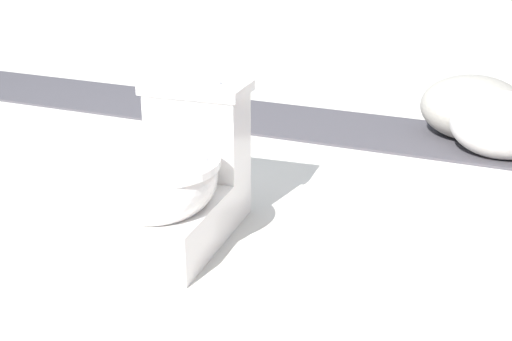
{
  "coord_description": "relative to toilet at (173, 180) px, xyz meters",
  "views": [
    {
      "loc": [
        2.08,
        1.42,
        1.12
      ],
      "look_at": [
        0.15,
        0.59,
        0.3
      ],
      "focal_mm": 50.0,
      "sensor_mm": 36.0,
      "label": 1
    }
  ],
  "objects": [
    {
      "name": "ground_plane",
      "position": [
        -0.16,
        -0.29,
        -0.22
      ],
      "size": [
        14.0,
        14.0,
        0.0
      ],
      "primitive_type": "plane",
      "color": "beige"
    },
    {
      "name": "gravel_strip",
      "position": [
        -1.42,
        0.21,
        -0.21
      ],
      "size": [
        0.56,
        8.0,
        0.01
      ],
      "primitive_type": "cube",
      "color": "#423F44",
      "rests_on": "ground"
    },
    {
      "name": "toilet",
      "position": [
        0.0,
        0.0,
        0.0
      ],
      "size": [
        0.66,
        0.42,
        0.52
      ],
      "rotation": [
        0.0,
        0.0,
        0.08
      ],
      "color": "white",
      "rests_on": "ground"
    },
    {
      "name": "boulder_near",
      "position": [
        -1.3,
        0.95,
        -0.07
      ],
      "size": [
        0.36,
        0.47,
        0.3
      ],
      "primitive_type": "ellipsoid",
      "rotation": [
        0.0,
        0.0,
        1.58
      ],
      "color": "#B7B2AD",
      "rests_on": "ground"
    },
    {
      "name": "boulder_far",
      "position": [
        -1.53,
        0.79,
        -0.07
      ],
      "size": [
        0.51,
        0.55,
        0.31
      ],
      "primitive_type": "ellipsoid",
      "rotation": [
        0.0,
        0.0,
        1.47
      ],
      "color": "gray",
      "rests_on": "ground"
    }
  ]
}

